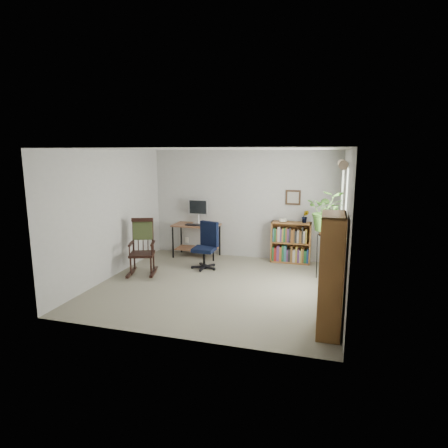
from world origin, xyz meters
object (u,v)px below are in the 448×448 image
(tall_bookshelf, at_px, (331,274))
(office_chair, at_px, (204,246))
(low_bookshelf, at_px, (291,242))
(rocking_chair, at_px, (142,247))
(desk, at_px, (197,241))

(tall_bookshelf, bearing_deg, office_chair, 139.26)
(low_bookshelf, relative_size, tall_bookshelf, 0.56)
(rocking_chair, relative_size, tall_bookshelf, 0.70)
(desk, relative_size, rocking_chair, 0.94)
(office_chair, bearing_deg, desk, 136.38)
(desk, xyz_separation_m, low_bookshelf, (2.11, 0.12, 0.07))
(rocking_chair, height_order, low_bookshelf, rocking_chair)
(desk, relative_size, tall_bookshelf, 0.65)
(office_chair, distance_m, tall_bookshelf, 3.29)
(low_bookshelf, height_order, tall_bookshelf, tall_bookshelf)
(office_chair, height_order, tall_bookshelf, tall_bookshelf)
(office_chair, xyz_separation_m, tall_bookshelf, (2.48, -2.14, 0.31))
(office_chair, relative_size, tall_bookshelf, 0.61)
(desk, bearing_deg, office_chair, -60.60)
(desk, relative_size, low_bookshelf, 1.17)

